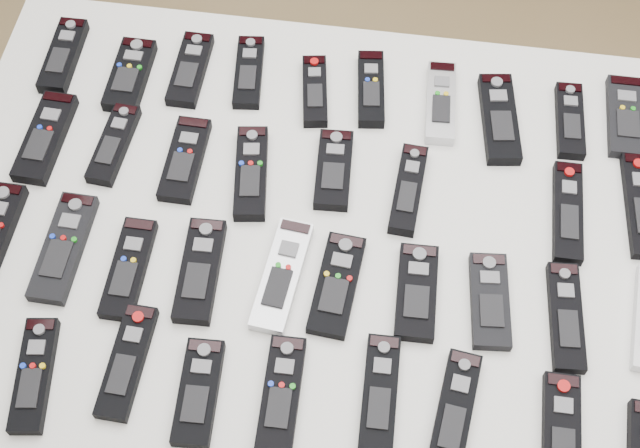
# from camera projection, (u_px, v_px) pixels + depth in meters

# --- Properties ---
(ground) EXTENTS (4.00, 4.00, 0.00)m
(ground) POSITION_uv_depth(u_px,v_px,m) (350.00, 344.00, 2.17)
(ground) COLOR olive
(ground) RESTS_ON ground
(table) EXTENTS (1.25, 0.88, 0.78)m
(table) POSITION_uv_depth(u_px,v_px,m) (320.00, 248.00, 1.48)
(table) COLOR white
(table) RESTS_ON ground
(remote_0) EXTENTS (0.05, 0.16, 0.02)m
(remote_0) POSITION_uv_depth(u_px,v_px,m) (63.00, 56.00, 1.60)
(remote_0) COLOR black
(remote_0) RESTS_ON table
(remote_1) EXTENTS (0.06, 0.16, 0.02)m
(remote_1) POSITION_uv_depth(u_px,v_px,m) (130.00, 75.00, 1.58)
(remote_1) COLOR black
(remote_1) RESTS_ON table
(remote_2) EXTENTS (0.05, 0.16, 0.02)m
(remote_2) POSITION_uv_depth(u_px,v_px,m) (190.00, 70.00, 1.59)
(remote_2) COLOR black
(remote_2) RESTS_ON table
(remote_3) EXTENTS (0.06, 0.16, 0.02)m
(remote_3) POSITION_uv_depth(u_px,v_px,m) (249.00, 72.00, 1.59)
(remote_3) COLOR black
(remote_3) RESTS_ON table
(remote_4) EXTENTS (0.06, 0.15, 0.02)m
(remote_4) POSITION_uv_depth(u_px,v_px,m) (315.00, 91.00, 1.56)
(remote_4) COLOR black
(remote_4) RESTS_ON table
(remote_5) EXTENTS (0.06, 0.16, 0.02)m
(remote_5) POSITION_uv_depth(u_px,v_px,m) (371.00, 89.00, 1.57)
(remote_5) COLOR black
(remote_5) RESTS_ON table
(remote_6) EXTENTS (0.06, 0.17, 0.02)m
(remote_6) POSITION_uv_depth(u_px,v_px,m) (441.00, 103.00, 1.55)
(remote_6) COLOR #B7B7BC
(remote_6) RESTS_ON table
(remote_7) EXTENTS (0.08, 0.19, 0.02)m
(remote_7) POSITION_uv_depth(u_px,v_px,m) (499.00, 119.00, 1.53)
(remote_7) COLOR black
(remote_7) RESTS_ON table
(remote_8) EXTENTS (0.05, 0.15, 0.02)m
(remote_8) POSITION_uv_depth(u_px,v_px,m) (570.00, 121.00, 1.53)
(remote_8) COLOR black
(remote_8) RESTS_ON table
(remote_9) EXTENTS (0.06, 0.17, 0.02)m
(remote_9) POSITION_uv_depth(u_px,v_px,m) (626.00, 117.00, 1.54)
(remote_9) COLOR black
(remote_9) RESTS_ON table
(remote_10) EXTENTS (0.06, 0.18, 0.02)m
(remote_10) POSITION_uv_depth(u_px,v_px,m) (45.00, 138.00, 1.51)
(remote_10) COLOR black
(remote_10) RESTS_ON table
(remote_11) EXTENTS (0.06, 0.16, 0.02)m
(remote_11) POSITION_uv_depth(u_px,v_px,m) (114.00, 144.00, 1.51)
(remote_11) COLOR black
(remote_11) RESTS_ON table
(remote_12) EXTENTS (0.06, 0.16, 0.02)m
(remote_12) POSITION_uv_depth(u_px,v_px,m) (185.00, 160.00, 1.49)
(remote_12) COLOR black
(remote_12) RESTS_ON table
(remote_13) EXTENTS (0.08, 0.18, 0.02)m
(remote_13) POSITION_uv_depth(u_px,v_px,m) (251.00, 173.00, 1.47)
(remote_13) COLOR black
(remote_13) RESTS_ON table
(remote_14) EXTENTS (0.07, 0.15, 0.02)m
(remote_14) POSITION_uv_depth(u_px,v_px,m) (334.00, 170.00, 1.48)
(remote_14) COLOR black
(remote_14) RESTS_ON table
(remote_15) EXTENTS (0.05, 0.17, 0.02)m
(remote_15) POSITION_uv_depth(u_px,v_px,m) (408.00, 190.00, 1.46)
(remote_15) COLOR black
(remote_15) RESTS_ON table
(remote_16) EXTENTS (0.05, 0.18, 0.02)m
(remote_16) POSITION_uv_depth(u_px,v_px,m) (568.00, 212.00, 1.44)
(remote_16) COLOR black
(remote_16) RESTS_ON table
(remote_19) EXTENTS (0.06, 0.19, 0.02)m
(remote_19) POSITION_uv_depth(u_px,v_px,m) (64.00, 248.00, 1.40)
(remote_19) COLOR black
(remote_19) RESTS_ON table
(remote_20) EXTENTS (0.05, 0.17, 0.02)m
(remote_20) POSITION_uv_depth(u_px,v_px,m) (129.00, 268.00, 1.38)
(remote_20) COLOR black
(remote_20) RESTS_ON table
(remote_21) EXTENTS (0.07, 0.18, 0.02)m
(remote_21) POSITION_uv_depth(u_px,v_px,m) (200.00, 271.00, 1.38)
(remote_21) COLOR black
(remote_21) RESTS_ON table
(remote_22) EXTENTS (0.07, 0.20, 0.02)m
(remote_22) POSITION_uv_depth(u_px,v_px,m) (282.00, 276.00, 1.38)
(remote_22) COLOR #B7B7BC
(remote_22) RESTS_ON table
(remote_23) EXTENTS (0.07, 0.18, 0.02)m
(remote_23) POSITION_uv_depth(u_px,v_px,m) (337.00, 285.00, 1.37)
(remote_23) COLOR black
(remote_23) RESTS_ON table
(remote_24) EXTENTS (0.06, 0.16, 0.02)m
(remote_24) POSITION_uv_depth(u_px,v_px,m) (417.00, 292.00, 1.36)
(remote_24) COLOR black
(remote_24) RESTS_ON table
(remote_25) EXTENTS (0.07, 0.16, 0.02)m
(remote_25) POSITION_uv_depth(u_px,v_px,m) (490.00, 301.00, 1.36)
(remote_25) COLOR black
(remote_25) RESTS_ON table
(remote_26) EXTENTS (0.06, 0.18, 0.02)m
(remote_26) POSITION_uv_depth(u_px,v_px,m) (566.00, 317.00, 1.34)
(remote_26) COLOR black
(remote_26) RESTS_ON table
(remote_29) EXTENTS (0.07, 0.18, 0.02)m
(remote_29) POSITION_uv_depth(u_px,v_px,m) (34.00, 375.00, 1.29)
(remote_29) COLOR black
(remote_29) RESTS_ON table
(remote_30) EXTENTS (0.05, 0.18, 0.02)m
(remote_30) POSITION_uv_depth(u_px,v_px,m) (127.00, 362.00, 1.31)
(remote_30) COLOR black
(remote_30) RESTS_ON table
(remote_31) EXTENTS (0.06, 0.16, 0.02)m
(remote_31) POSITION_uv_depth(u_px,v_px,m) (198.00, 392.00, 1.28)
(remote_31) COLOR black
(remote_31) RESTS_ON table
(remote_32) EXTENTS (0.06, 0.17, 0.02)m
(remote_32) POSITION_uv_depth(u_px,v_px,m) (281.00, 394.00, 1.28)
(remote_32) COLOR black
(remote_32) RESTS_ON table
(remote_33) EXTENTS (0.05, 0.18, 0.02)m
(remote_33) POSITION_uv_depth(u_px,v_px,m) (380.00, 394.00, 1.28)
(remote_33) COLOR black
(remote_33) RESTS_ON table
(remote_34) EXTENTS (0.07, 0.19, 0.02)m
(remote_34) POSITION_uv_depth(u_px,v_px,m) (454.00, 413.00, 1.26)
(remote_34) COLOR black
(remote_34) RESTS_ON table
(remote_35) EXTENTS (0.05, 0.18, 0.02)m
(remote_35) POSITION_uv_depth(u_px,v_px,m) (561.00, 435.00, 1.25)
(remote_35) COLOR black
(remote_35) RESTS_ON table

